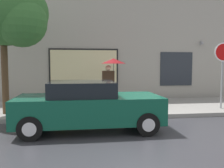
{
  "coord_description": "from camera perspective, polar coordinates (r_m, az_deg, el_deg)",
  "views": [
    {
      "loc": [
        -1.81,
        -7.16,
        1.92
      ],
      "look_at": [
        -0.53,
        1.8,
        1.2
      ],
      "focal_mm": 38.67,
      "sensor_mm": 36.0,
      "label": 1
    }
  ],
  "objects": [
    {
      "name": "parked_car",
      "position": [
        7.17,
        -5.73,
        -5.13
      ],
      "size": [
        4.16,
        1.96,
        1.44
      ],
      "color": "#0F4C38",
      "rests_on": "ground"
    },
    {
      "name": "street_tree",
      "position": [
        9.53,
        -23.68,
        14.89
      ],
      "size": [
        3.17,
        2.69,
        4.82
      ],
      "color": "#4C3823",
      "rests_on": "sidewalk"
    },
    {
      "name": "ground_plane",
      "position": [
        7.63,
        5.94,
        -10.05
      ],
      "size": [
        60.0,
        60.0,
        0.0
      ],
      "primitive_type": "plane",
      "color": "#333338"
    },
    {
      "name": "stop_sign",
      "position": [
        10.66,
        24.73,
        4.71
      ],
      "size": [
        0.76,
        0.1,
        2.66
      ],
      "color": "gray",
      "rests_on": "sidewalk"
    },
    {
      "name": "pedestrian_with_umbrella",
      "position": [
        10.35,
        -0.05,
        3.84
      ],
      "size": [
        1.07,
        1.07,
        2.05
      ],
      "color": "black",
      "rests_on": "sidewalk"
    },
    {
      "name": "fire_hydrant",
      "position": [
        9.29,
        -11.67,
        -4.22
      ],
      "size": [
        0.3,
        0.44,
        0.76
      ],
      "color": "yellow",
      "rests_on": "sidewalk"
    },
    {
      "name": "building_facade",
      "position": [
        12.88,
        -0.02,
        11.51
      ],
      "size": [
        20.0,
        0.67,
        7.0
      ],
      "color": "#9E998E",
      "rests_on": "ground"
    },
    {
      "name": "sidewalk",
      "position": [
        10.48,
        1.94,
        -5.59
      ],
      "size": [
        20.0,
        4.0,
        0.15
      ],
      "primitive_type": "cube",
      "color": "gray",
      "rests_on": "ground"
    }
  ]
}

